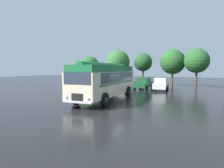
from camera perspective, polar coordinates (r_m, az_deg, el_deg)
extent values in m
plane|color=black|center=(17.91, -0.88, -5.04)|extent=(120.00, 120.00, 0.00)
cube|color=beige|center=(18.71, -1.80, 0.29)|extent=(2.66, 10.04, 2.10)
cube|color=#196B38|center=(18.67, -1.81, 4.37)|extent=(2.45, 9.83, 0.56)
cylinder|color=#196B38|center=(18.67, -1.81, 5.17)|extent=(0.75, 9.51, 0.60)
cube|color=#2D3842|center=(18.48, 2.16, 2.01)|extent=(0.16, 8.00, 0.84)
cube|color=#2D3842|center=(19.50, -4.85, 2.12)|extent=(0.16, 8.00, 0.84)
cube|color=#196B38|center=(18.42, 2.04, 0.32)|extent=(0.16, 8.20, 0.12)
cube|color=#196B38|center=(19.43, -4.96, 0.52)|extent=(0.16, 8.20, 0.12)
cube|color=#2D3842|center=(14.25, -10.05, 1.67)|extent=(2.20, 0.07, 0.88)
cube|color=black|center=(14.37, -9.99, -3.79)|extent=(0.90, 0.07, 0.56)
cube|color=silver|center=(14.40, -10.01, -5.10)|extent=(2.38, 0.14, 0.16)
sphere|color=white|center=(13.91, -6.86, -4.15)|extent=(0.22, 0.22, 0.22)
sphere|color=white|center=(14.86, -12.95, -3.69)|extent=(0.22, 0.22, 0.22)
cylinder|color=black|center=(15.49, -2.07, -4.45)|extent=(0.30, 1.10, 1.10)
cylinder|color=#196B38|center=(15.49, -2.07, -4.45)|extent=(0.33, 0.39, 0.39)
cylinder|color=black|center=(16.71, -10.24, -3.87)|extent=(0.30, 1.10, 1.10)
cylinder|color=#196B38|center=(16.71, -10.24, -3.87)|extent=(0.33, 0.39, 0.39)
cylinder|color=black|center=(21.05, 4.67, -2.14)|extent=(0.30, 1.10, 1.10)
cylinder|color=#196B38|center=(21.05, 4.67, -2.14)|extent=(0.33, 0.39, 0.39)
cylinder|color=black|center=(21.97, -1.82, -1.86)|extent=(0.30, 1.10, 1.10)
cylinder|color=#196B38|center=(21.97, -1.82, -1.86)|extent=(0.33, 0.39, 0.39)
cube|color=#4C5156|center=(31.49, -1.16, 0.22)|extent=(1.87, 4.26, 0.70)
cube|color=#4C5156|center=(31.58, -1.04, 1.45)|extent=(1.58, 2.24, 0.64)
cube|color=#2D3842|center=(31.25, 0.20, 1.43)|extent=(0.10, 1.93, 0.50)
cube|color=#2D3842|center=(31.93, -2.26, 1.48)|extent=(0.10, 1.93, 0.50)
cylinder|color=black|center=(29.96, -0.77, -0.65)|extent=(0.23, 0.65, 0.64)
cylinder|color=black|center=(30.78, -3.71, -0.53)|extent=(0.23, 0.65, 0.64)
cylinder|color=black|center=(32.31, 1.27, -0.29)|extent=(0.23, 0.65, 0.64)
cylinder|color=black|center=(33.07, -1.52, -0.19)|extent=(0.23, 0.65, 0.64)
cube|color=#B7BABF|center=(30.20, 3.84, 0.04)|extent=(2.20, 4.38, 0.70)
cube|color=#B7BABF|center=(30.30, 3.97, 1.32)|extent=(1.75, 2.35, 0.64)
cube|color=#2D3842|center=(29.97, 5.27, 1.28)|extent=(0.26, 1.92, 0.50)
cube|color=#2D3842|center=(30.64, 2.70, 1.36)|extent=(0.26, 1.92, 0.50)
cylinder|color=black|center=(28.68, 4.26, -0.89)|extent=(0.28, 0.66, 0.64)
cylinder|color=black|center=(29.49, 1.18, -0.73)|extent=(0.28, 0.66, 0.64)
cylinder|color=black|center=(31.04, 6.36, -0.51)|extent=(0.28, 0.66, 0.64)
cylinder|color=black|center=(31.78, 3.46, -0.38)|extent=(0.28, 0.66, 0.64)
cube|color=#144C28|center=(29.40, 9.00, -0.12)|extent=(1.91, 4.28, 0.70)
cube|color=#144C28|center=(29.50, 9.10, 1.20)|extent=(1.60, 2.26, 0.64)
cube|color=#2D3842|center=(29.29, 10.52, 1.16)|extent=(0.12, 1.93, 0.50)
cube|color=#2D3842|center=(29.73, 7.70, 1.24)|extent=(0.12, 1.93, 0.50)
cylinder|color=black|center=(27.94, 9.93, -1.08)|extent=(0.23, 0.65, 0.64)
cylinder|color=black|center=(28.47, 6.53, -0.94)|extent=(0.23, 0.65, 0.64)
cylinder|color=black|center=(30.44, 11.29, -0.66)|extent=(0.23, 0.65, 0.64)
cylinder|color=black|center=(30.93, 8.14, -0.54)|extent=(0.23, 0.65, 0.64)
cube|color=silver|center=(27.98, 13.70, -0.41)|extent=(1.98, 4.31, 0.70)
cube|color=silver|center=(28.09, 13.75, 0.98)|extent=(1.64, 2.28, 0.64)
cube|color=#2D3842|center=(28.02, 15.30, 0.94)|extent=(0.15, 1.93, 0.50)
cube|color=#2D3842|center=(28.17, 12.22, 1.01)|extent=(0.15, 1.93, 0.50)
cylinder|color=black|center=(26.65, 15.30, -1.42)|extent=(0.24, 0.65, 0.64)
cylinder|color=black|center=(26.82, 11.54, -1.32)|extent=(0.24, 0.65, 0.64)
cylinder|color=black|center=(29.24, 15.65, -0.94)|extent=(0.24, 0.65, 0.64)
cylinder|color=black|center=(29.40, 12.23, -0.85)|extent=(0.24, 0.65, 0.64)
cube|color=#B2B7BC|center=(33.28, -4.02, 1.78)|extent=(2.25, 4.07, 2.10)
cube|color=gray|center=(30.84, -6.78, 1.10)|extent=(2.01, 1.86, 1.60)
cube|color=#2D3842|center=(30.10, -7.71, 1.54)|extent=(1.70, 0.14, 0.72)
cylinder|color=black|center=(30.38, -5.07, -0.45)|extent=(0.29, 0.81, 0.80)
cylinder|color=black|center=(31.53, -8.28, -0.31)|extent=(0.29, 0.81, 0.80)
cylinder|color=black|center=(33.45, -1.84, 0.00)|extent=(0.29, 0.81, 0.80)
cylinder|color=black|center=(34.50, -4.87, 0.12)|extent=(0.29, 0.81, 0.80)
cylinder|color=#4C3823|center=(39.29, -6.25, 1.70)|extent=(0.31, 0.31, 2.29)
sphere|color=#235623|center=(39.25, -6.28, 5.28)|extent=(3.49, 3.49, 3.49)
sphere|color=#235623|center=(38.71, -5.74, 5.28)|extent=(2.02, 2.02, 2.02)
cylinder|color=#4C3823|center=(37.03, 1.70, 1.77)|extent=(0.27, 0.27, 2.55)
sphere|color=#2D662D|center=(37.02, 1.71, 6.26)|extent=(4.35, 4.35, 4.35)
sphere|color=#2D662D|center=(36.87, 1.65, 6.68)|extent=(2.63, 2.63, 2.63)
cylinder|color=#4C3823|center=(36.86, 8.82, 1.98)|extent=(0.30, 0.30, 2.90)
sphere|color=#1E4C1E|center=(36.85, 8.87, 6.15)|extent=(3.26, 3.26, 3.26)
sphere|color=#1E4C1E|center=(37.22, 8.49, 6.36)|extent=(1.86, 1.86, 1.86)
cylinder|color=#4C3823|center=(36.18, 16.85, 1.53)|extent=(0.30, 0.30, 2.55)
sphere|color=#235623|center=(36.16, 16.95, 6.09)|extent=(4.29, 4.29, 4.29)
sphere|color=#235623|center=(36.30, 16.23, 6.04)|extent=(2.95, 2.95, 2.95)
cylinder|color=#4C3823|center=(34.18, 22.91, 1.40)|extent=(0.32, 0.32, 2.76)
sphere|color=#235623|center=(34.17, 23.05, 6.13)|extent=(3.85, 3.85, 3.85)
sphere|color=#235623|center=(34.45, 22.37, 6.00)|extent=(2.94, 2.94, 2.94)
cylinder|color=black|center=(15.75, -4.02, -6.33)|extent=(1.92, 1.92, 0.01)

